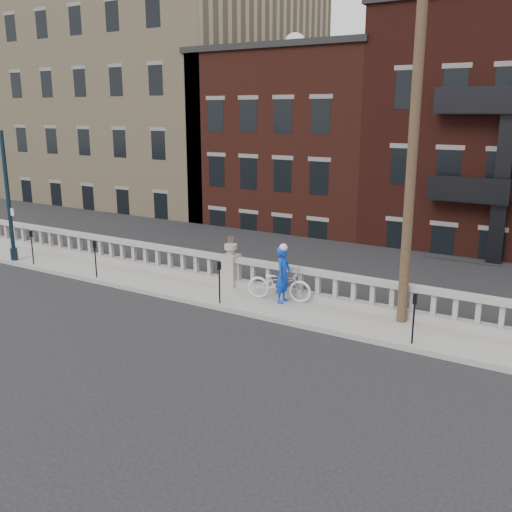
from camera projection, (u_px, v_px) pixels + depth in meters
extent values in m
plane|color=black|center=(156.00, 324.00, 16.77)|extent=(120.00, 120.00, 0.00)
cube|color=gray|center=(215.00, 294.00, 19.22)|extent=(32.00, 2.20, 0.15)
cube|color=gray|center=(231.00, 282.00, 19.96)|extent=(28.00, 0.34, 0.25)
cube|color=gray|center=(231.00, 259.00, 19.75)|extent=(28.00, 0.34, 0.16)
cube|color=gray|center=(231.00, 270.00, 19.85)|extent=(0.55, 0.55, 1.10)
cylinder|color=gray|center=(231.00, 252.00, 19.69)|extent=(0.24, 0.24, 0.20)
cylinder|color=gray|center=(231.00, 247.00, 19.65)|extent=(0.44, 0.44, 0.18)
cube|color=#605E59|center=(237.00, 350.00, 20.91)|extent=(36.00, 0.50, 5.15)
cube|color=black|center=(410.00, 279.00, 39.45)|extent=(80.00, 44.00, 0.50)
cube|color=#595651|center=(251.00, 320.00, 25.49)|extent=(16.00, 7.00, 4.00)
cube|color=tan|center=(168.00, 126.00, 41.46)|extent=(18.00, 16.00, 20.00)
cube|color=#431A13|center=(324.00, 180.00, 34.76)|extent=(10.00, 14.00, 14.00)
cube|color=black|center=(327.00, 56.00, 32.99)|extent=(10.30, 14.30, 0.30)
cube|color=#37140F|center=(500.00, 177.00, 29.48)|extent=(10.00, 14.00, 15.50)
cylinder|color=#422D1E|center=(413.00, 146.00, 15.30)|extent=(0.28, 0.28, 10.00)
cylinder|color=#11222E|center=(14.00, 254.00, 23.28)|extent=(0.28, 0.28, 0.50)
cylinder|color=#11222E|center=(8.00, 197.00, 22.70)|extent=(0.16, 0.16, 5.20)
cube|color=silver|center=(12.00, 212.00, 22.77)|extent=(0.22, 0.02, 0.30)
cylinder|color=black|center=(32.00, 251.00, 22.60)|extent=(0.05, 0.05, 1.10)
cube|color=black|center=(31.00, 234.00, 22.43)|extent=(0.10, 0.08, 0.26)
cube|color=black|center=(30.00, 233.00, 22.38)|extent=(0.06, 0.01, 0.08)
cylinder|color=black|center=(96.00, 263.00, 20.79)|extent=(0.05, 0.05, 1.10)
cube|color=black|center=(94.00, 245.00, 20.62)|extent=(0.10, 0.08, 0.26)
cube|color=black|center=(93.00, 244.00, 20.57)|extent=(0.06, 0.01, 0.08)
cylinder|color=black|center=(220.00, 287.00, 17.97)|extent=(0.05, 0.05, 1.10)
cube|color=black|center=(219.00, 266.00, 17.80)|extent=(0.10, 0.08, 0.26)
cube|color=black|center=(218.00, 265.00, 17.75)|extent=(0.06, 0.01, 0.08)
cylinder|color=black|center=(413.00, 324.00, 14.83)|extent=(0.05, 0.05, 1.10)
cube|color=black|center=(415.00, 299.00, 14.66)|extent=(0.10, 0.08, 0.26)
cube|color=black|center=(415.00, 298.00, 14.61)|extent=(0.06, 0.01, 0.08)
imported|color=silver|center=(279.00, 283.00, 18.29)|extent=(2.22, 1.18, 1.11)
imported|color=#0C38BC|center=(283.00, 275.00, 17.98)|extent=(0.49, 0.69, 1.81)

